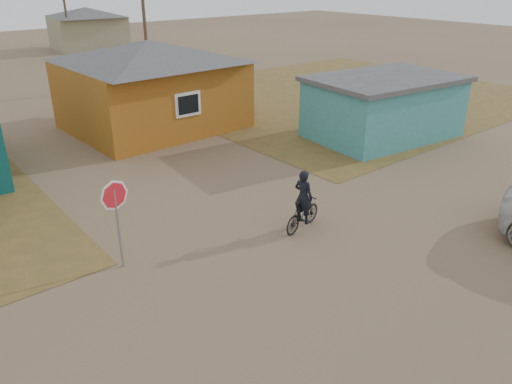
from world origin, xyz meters
The scene contains 9 objects.
ground centered at (0.00, 0.00, 0.00)m, with size 120.00×120.00×0.00m, color brown.
grass_ne centered at (14.00, 13.00, 0.01)m, with size 20.00×18.00×0.00m, color brown.
house_yellow centered at (2.50, 14.00, 2.00)m, with size 7.72×6.76×3.90m.
shed_turquoise centered at (9.50, 6.50, 1.31)m, with size 6.71×4.93×2.60m.
house_beige_east centered at (10.00, 40.00, 1.86)m, with size 6.95×6.05×3.60m.
utility_pole_near centered at (6.50, 22.00, 4.14)m, with size 1.40×0.20×8.00m.
utility_pole_far centered at (7.50, 38.00, 4.14)m, with size 1.40×0.20×8.00m.
stop_sign centered at (-3.92, 3.84, 1.70)m, with size 0.74×0.19×2.30m.
cyclist centered at (0.86, 2.47, 0.64)m, with size 1.62×0.77×1.77m.
Camera 1 is at (-7.98, -6.37, 6.70)m, focal length 35.00 mm.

